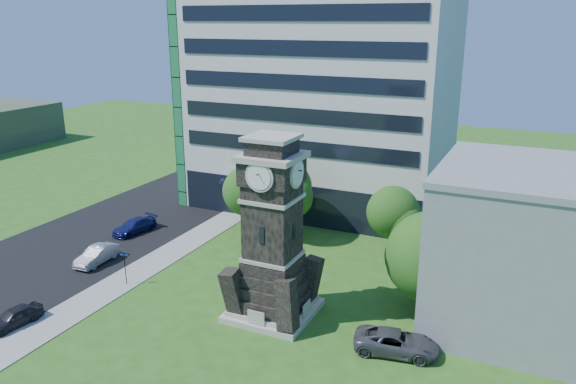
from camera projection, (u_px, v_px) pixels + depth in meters
The scene contains 16 objects.
ground at pixel (220, 317), 37.52m from camera, with size 160.00×160.00×0.00m, color #2C5819.
sidewalk at pixel (153, 263), 45.69m from camera, with size 3.00×70.00×0.06m, color gray.
street at pixel (74, 246), 49.15m from camera, with size 14.00×80.00×0.02m, color black.
clock_tower at pixel (273, 241), 36.48m from camera, with size 5.40×5.40×12.22m.
office_tall at pixel (322, 69), 56.99m from camera, with size 26.20×15.11×28.60m.
office_low at pixel (560, 252), 34.81m from camera, with size 15.20×12.20×10.40m.
car_street_south at pixel (14, 317), 36.29m from camera, with size 1.46×3.62×1.23m, color black.
car_street_mid at pixel (97, 255), 45.65m from camera, with size 1.46×4.18×1.38m, color #96989D.
car_street_north at pixel (134, 226), 52.17m from camera, with size 1.80×4.44×1.29m, color navy.
car_east_lot at pixel (396, 342), 33.30m from camera, with size 2.31×5.01×1.39m, color #4E4E53.
park_bench at pixel (258, 305), 38.01m from camera, with size 1.94×0.52×1.00m.
street_sign at pixel (125, 265), 41.67m from camera, with size 0.61×0.06×2.56m.
tree_nw at pixel (248, 193), 50.71m from camera, with size 5.05×4.59×6.48m.
tree_nc at pixel (284, 190), 49.89m from camera, with size 5.71×5.19×7.32m.
tree_ne at pixel (394, 214), 45.17m from camera, with size 4.69×4.26×6.33m.
tree_east at pixel (432, 259), 36.84m from camera, with size 6.66×6.06×7.15m.
Camera 1 is at (18.30, -28.30, 19.04)m, focal length 35.00 mm.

